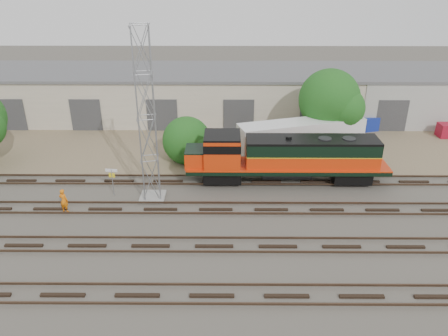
{
  "coord_description": "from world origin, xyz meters",
  "views": [
    {
      "loc": [
        0.77,
        -25.65,
        16.21
      ],
      "look_at": [
        0.57,
        4.0,
        2.2
      ],
      "focal_mm": 35.0,
      "sensor_mm": 36.0,
      "label": 1
    }
  ],
  "objects_px": {
    "locomotive": "(284,157)",
    "semi_trailer": "(304,135)",
    "signal_tower": "(147,121)",
    "worker": "(64,201)"
  },
  "relations": [
    {
      "from": "locomotive",
      "to": "signal_tower",
      "type": "distance_m",
      "value": 11.21
    },
    {
      "from": "semi_trailer",
      "to": "signal_tower",
      "type": "bearing_deg",
      "value": -165.7
    },
    {
      "from": "locomotive",
      "to": "semi_trailer",
      "type": "distance_m",
      "value": 5.48
    },
    {
      "from": "locomotive",
      "to": "signal_tower",
      "type": "relative_size",
      "value": 1.27
    },
    {
      "from": "signal_tower",
      "to": "worker",
      "type": "distance_m",
      "value": 8.22
    },
    {
      "from": "signal_tower",
      "to": "locomotive",
      "type": "bearing_deg",
      "value": 14.87
    },
    {
      "from": "locomotive",
      "to": "worker",
      "type": "bearing_deg",
      "value": -163.58
    },
    {
      "from": "worker",
      "to": "semi_trailer",
      "type": "distance_m",
      "value": 20.92
    },
    {
      "from": "locomotive",
      "to": "worker",
      "type": "xyz_separation_m",
      "value": [
        -16.1,
        -4.74,
        -1.33
      ]
    },
    {
      "from": "locomotive",
      "to": "signal_tower",
      "type": "xyz_separation_m",
      "value": [
        -10.14,
        -2.69,
        3.94
      ]
    }
  ]
}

